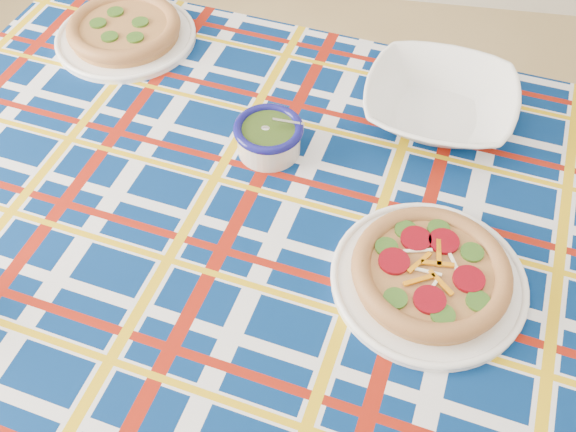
% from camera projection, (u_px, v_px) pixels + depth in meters
% --- Properties ---
extents(floor, '(4.00, 4.00, 0.00)m').
position_uv_depth(floor, '(239.00, 373.00, 1.86)').
color(floor, '#A68856').
rests_on(floor, ground).
extents(dining_table, '(1.94, 1.40, 0.83)m').
position_uv_depth(dining_table, '(324.00, 259.00, 1.20)').
color(dining_table, brown).
rests_on(dining_table, floor).
extents(tablecloth, '(1.98, 1.45, 0.12)m').
position_uv_depth(tablecloth, '(325.00, 251.00, 1.18)').
color(tablecloth, navy).
rests_on(tablecloth, dining_table).
extents(main_focaccia_plate, '(0.42, 0.42, 0.06)m').
position_uv_depth(main_focaccia_plate, '(431.00, 272.00, 1.04)').
color(main_focaccia_plate, '#AD723D').
rests_on(main_focaccia_plate, tablecloth).
extents(pesto_bowl, '(0.17, 0.17, 0.08)m').
position_uv_depth(pesto_bowl, '(269.00, 135.00, 1.23)').
color(pesto_bowl, '#22370F').
rests_on(pesto_bowl, tablecloth).
extents(serving_bowl, '(0.34, 0.34, 0.07)m').
position_uv_depth(serving_bowl, '(439.00, 103.00, 1.29)').
color(serving_bowl, white).
rests_on(serving_bowl, tablecloth).
extents(second_focaccia_plate, '(0.41, 0.41, 0.06)m').
position_uv_depth(second_focaccia_plate, '(124.00, 29.00, 1.46)').
color(second_focaccia_plate, '#AD723D').
rests_on(second_focaccia_plate, tablecloth).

